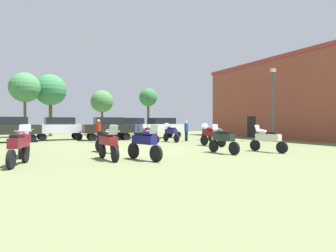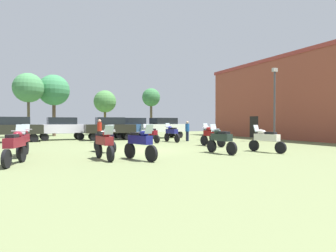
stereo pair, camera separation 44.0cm
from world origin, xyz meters
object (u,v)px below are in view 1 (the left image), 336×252
at_px(motorcycle_7, 207,132).
at_px(car_3, 11,127).
at_px(car_2, 60,127).
at_px(tree_5, 50,90).
at_px(motorcycle_5, 223,139).
at_px(motorcycle_11, 108,143).
at_px(motorcycle_12, 107,139).
at_px(motorcycle_4, 171,133).
at_px(motorcycle_6, 145,143).
at_px(tree_4, 148,98).
at_px(person_2, 186,129).
at_px(motorcycle_3, 19,146).
at_px(motorcycle_9, 212,135).
at_px(car_5, 162,126).
at_px(person_1, 99,129).
at_px(lamp_post, 273,100).
at_px(brick_building, 306,98).
at_px(motorcycle_8, 150,133).
at_px(tree_2, 25,88).
at_px(motorcycle_1, 267,139).
at_px(car_1, 108,127).
at_px(tree_6, 102,102).
at_px(motorcycle_10, 25,141).
at_px(car_6, 130,126).

relative_size(motorcycle_7, car_3, 0.50).
xyz_separation_m(car_2, tree_5, (-0.21, 7.54, 3.98)).
bearing_deg(motorcycle_5, motorcycle_7, 54.77).
relative_size(motorcycle_11, motorcycle_12, 1.01).
relative_size(motorcycle_4, motorcycle_11, 1.06).
relative_size(motorcycle_6, tree_4, 0.35).
bearing_deg(motorcycle_5, person_2, 65.92).
relative_size(motorcycle_3, motorcycle_9, 0.94).
xyz_separation_m(car_5, person_1, (-7.00, -3.27, -0.11)).
distance_m(motorcycle_3, lamp_post, 19.28).
bearing_deg(person_1, motorcycle_4, 29.97).
distance_m(motorcycle_9, lamp_post, 7.80).
relative_size(motorcycle_6, tree_5, 0.30).
bearing_deg(motorcycle_11, motorcycle_4, -137.07).
xyz_separation_m(brick_building, lamp_post, (-5.41, -0.99, -0.47)).
relative_size(motorcycle_8, tree_4, 0.36).
bearing_deg(motorcycle_5, motorcycle_11, 172.63).
bearing_deg(lamp_post, tree_2, 139.34).
height_order(motorcycle_8, car_2, car_2).
bearing_deg(motorcycle_11, motorcycle_6, 144.49).
bearing_deg(person_2, motorcycle_1, -14.91).
bearing_deg(motorcycle_8, brick_building, -23.28).
relative_size(motorcycle_1, motorcycle_5, 1.03).
xyz_separation_m(motorcycle_6, motorcycle_7, (9.63, 9.37, -0.03)).
relative_size(brick_building, car_3, 4.98).
relative_size(motorcycle_5, lamp_post, 0.36).
xyz_separation_m(motorcycle_3, car_1, (6.69, 12.66, 0.43)).
height_order(tree_4, lamp_post, tree_4).
bearing_deg(motorcycle_9, person_2, 71.60).
relative_size(motorcycle_5, tree_6, 0.39).
height_order(motorcycle_9, tree_6, tree_6).
bearing_deg(motorcycle_6, motorcycle_4, -140.54).
distance_m(motorcycle_8, motorcycle_10, 10.13).
xyz_separation_m(motorcycle_10, person_1, (5.07, 7.19, 0.32)).
bearing_deg(tree_5, car_6, -47.61).
height_order(motorcycle_3, car_6, car_6).
bearing_deg(motorcycle_8, lamp_post, -33.32).
distance_m(motorcycle_1, motorcycle_8, 9.52).
distance_m(motorcycle_4, motorcycle_5, 8.62).
distance_m(motorcycle_12, car_3, 11.55).
xyz_separation_m(brick_building, car_6, (-14.39, 8.72, -2.69)).
relative_size(motorcycle_10, lamp_post, 0.37).
relative_size(motorcycle_4, motorcycle_12, 1.07).
xyz_separation_m(motorcycle_7, car_1, (-7.60, 4.07, 0.45)).
xyz_separation_m(motorcycle_3, car_5, (12.23, 13.36, 0.43)).
distance_m(motorcycle_4, car_1, 5.90).
relative_size(car_6, tree_2, 0.64).
bearing_deg(motorcycle_7, car_1, 166.60).
xyz_separation_m(motorcycle_12, tree_5, (-1.34, 19.30, 4.43)).
relative_size(motorcycle_1, car_2, 0.50).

